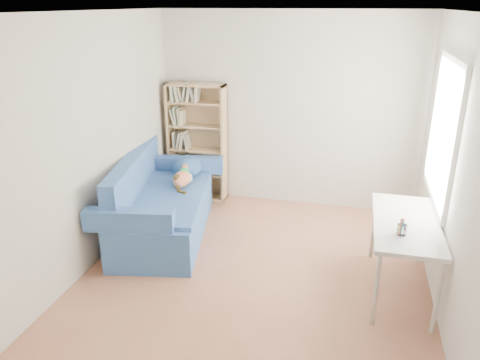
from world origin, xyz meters
name	(u,v)px	position (x,y,z in m)	size (l,w,h in m)	color
ground	(255,273)	(0.00, 0.00, 0.00)	(4.00, 4.00, 0.00)	#8F5840
room_shell	(268,121)	(0.10, 0.03, 1.64)	(3.54, 4.04, 2.62)	silver
sofa	(162,205)	(-1.31, 0.66, 0.36)	(1.29, 2.13, 0.97)	navy
bookshelf	(197,146)	(-1.25, 1.86, 0.76)	(0.82, 0.26, 1.65)	tan
desk	(406,228)	(1.43, 0.06, 0.68)	(0.60, 1.31, 0.75)	silver
pen_cup	(402,229)	(1.36, -0.23, 0.81)	(0.08, 0.08, 0.16)	white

